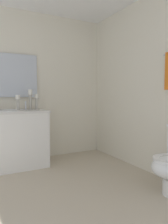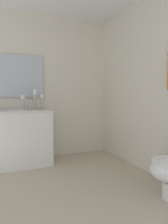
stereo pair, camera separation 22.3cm
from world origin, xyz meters
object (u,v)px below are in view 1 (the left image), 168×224
mirror (9,75)px  candle_holder_short (30,99)px  candle_holder_mid (18,103)px  candle_holder_tall (37,102)px  vanity_cabinet (13,139)px  sink_basin (13,113)px

mirror → candle_holder_short: bearing=48.6°
candle_holder_mid → candle_holder_tall: bearing=101.2°
vanity_cabinet → candle_holder_tall: (-0.05, 0.38, 0.55)m
sink_basin → candle_holder_short: size_ratio=1.26×
sink_basin → candle_holder_short: candle_holder_short is taller
candle_holder_short → mirror: bearing=-131.4°
vanity_cabinet → candle_holder_short: bearing=98.0°
mirror → candle_holder_tall: mirror is taller
vanity_cabinet → candle_holder_tall: 0.67m
candle_holder_tall → candle_holder_mid: bearing=-78.8°
vanity_cabinet → candle_holder_mid: bearing=80.2°
candle_holder_tall → candle_holder_short: size_ratio=0.77×
vanity_cabinet → mirror: bearing=180.0°
candle_holder_short → candle_holder_mid: 0.21m
sink_basin → mirror: (-0.28, -0.00, 0.58)m
mirror → sink_basin: bearing=0.2°
candle_holder_tall → candle_holder_mid: (0.06, -0.30, -0.01)m
mirror → candle_holder_tall: 0.61m
mirror → candle_holder_short: mirror is taller
candle_holder_tall → candle_holder_short: candle_holder_short is taller
candle_holder_tall → candle_holder_short: bearing=-85.8°
mirror → candle_holder_mid: bearing=14.7°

